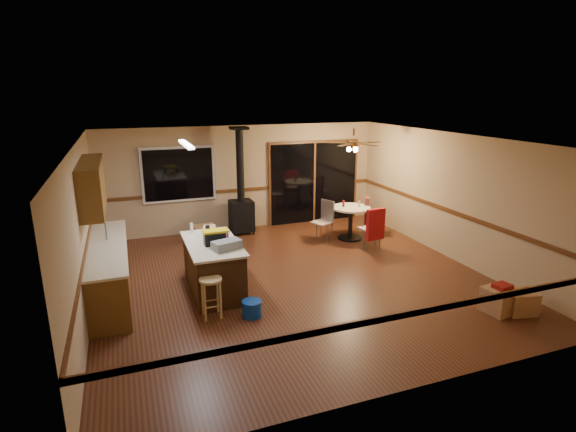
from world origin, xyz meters
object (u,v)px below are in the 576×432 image
chair_near (375,224)px  box_corner_a (501,300)px  kitchen_island (213,267)px  wood_stove (241,205)px  blue_bucket (252,309)px  chair_left (325,216)px  bar_stool (211,298)px  toolbox_grey (227,245)px  box_under_window (205,234)px  box_corner_b (520,302)px  dining_table (351,217)px  toolbox_black (216,238)px  chair_right (368,211)px

chair_near → box_corner_a: bearing=-82.7°
kitchen_island → wood_stove: bearing=66.9°
blue_bucket → chair_left: bearing=48.8°
kitchen_island → bar_stool: 0.95m
blue_bucket → chair_left: chair_left is taller
toolbox_grey → blue_bucket: (0.21, -0.72, -0.84)m
blue_bucket → chair_near: 3.93m
wood_stove → box_under_window: (-0.98, -0.34, -0.53)m
kitchen_island → blue_bucket: 1.23m
box_corner_b → box_under_window: bearing=128.2°
toolbox_grey → chair_near: (3.57, 1.27, -0.38)m
toolbox_grey → dining_table: size_ratio=0.52×
toolbox_grey → dining_table: bearing=32.0°
kitchen_island → toolbox_grey: bearing=-67.5°
chair_near → wood_stove: bearing=138.1°
toolbox_black → box_corner_a: (4.10, -2.24, -0.81)m
bar_stool → box_corner_b: bearing=-18.7°
box_corner_b → wood_stove: bearing=119.3°
toolbox_grey → dining_table: 4.09m
bar_stool → chair_left: 4.28m
chair_left → box_under_window: chair_left is taller
chair_left → chair_near: size_ratio=0.75×
chair_right → chair_left: bearing=-179.8°
wood_stove → chair_near: size_ratio=3.60×
kitchen_island → wood_stove: wood_stove is taller
box_under_window → box_corner_b: box_under_window is taller
wood_stove → bar_stool: bearing=-111.0°
wood_stove → toolbox_grey: wood_stove is taller
bar_stool → dining_table: bearing=34.8°
chair_near → box_corner_b: (0.67, -3.35, -0.42)m
toolbox_black → box_corner_a: size_ratio=0.76×
toolbox_grey → box_corner_a: size_ratio=0.89×
toolbox_black → chair_near: size_ratio=0.56×
toolbox_grey → blue_bucket: size_ratio=1.49×
wood_stove → chair_near: wood_stove is taller
blue_bucket → box_corner_b: size_ratio=0.70×
dining_table → bar_stool: bearing=-145.2°
kitchen_island → box_corner_b: bearing=-29.4°
bar_stool → chair_right: chair_right is taller
chair_right → chair_near: bearing=-112.4°
dining_table → toolbox_grey: bearing=-148.0°
chair_left → chair_right: same height
toolbox_grey → dining_table: toolbox_grey is taller
bar_stool → blue_bucket: size_ratio=2.06×
chair_right → box_under_window: 3.94m
chair_left → chair_near: 1.25m
wood_stove → toolbox_black: (-1.25, -3.15, 0.28)m
chair_near → chair_right: 1.11m
wood_stove → box_corner_b: 6.37m
blue_bucket → box_corner_b: box_corner_b is taller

